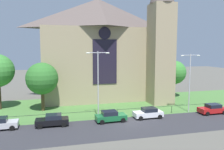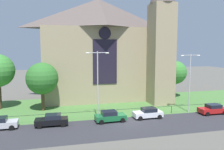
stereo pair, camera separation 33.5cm
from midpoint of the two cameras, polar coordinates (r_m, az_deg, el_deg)
The scene contains 14 objects.
ground at distance 41.26m, azimuth -0.39°, elevation -7.47°, with size 160.00×160.00×0.00m, color #56544C.
road_asphalt at distance 30.20m, azimuth 5.21°, elevation -12.70°, with size 120.00×8.00×0.01m, color #2D2D33.
grass_verge at distance 39.37m, azimuth 0.31°, elevation -8.14°, with size 120.00×20.00×0.01m, color #477538.
church_building at distance 46.25m, azimuth -2.56°, elevation 6.86°, with size 23.20×16.20×26.00m.
iron_railing at distance 33.74m, azimuth 1.06°, elevation -8.89°, with size 35.48×0.07×1.13m.
tree_right_far at distance 48.94m, azimuth 15.18°, elevation 0.61°, with size 4.88×4.88×7.62m.
tree_left_near at distance 38.17m, azimuth -17.41°, elevation -0.88°, with size 5.14×5.14×7.84m.
streetlamp_near at distance 32.05m, azimuth -3.82°, elevation -0.55°, with size 3.37×0.26×9.65m.
streetlamp_far at distance 37.58m, azimuth 18.73°, elevation -0.22°, with size 3.37×0.26×9.22m.
parked_car_silver at distance 32.03m, azimuth -26.65°, elevation -10.86°, with size 4.25×2.13×1.51m.
parked_car_black at distance 31.06m, azimuth -15.03°, elevation -10.92°, with size 4.24×2.09×1.51m.
parked_car_green at distance 31.72m, azimuth -0.68°, elevation -10.34°, with size 4.27×2.17×1.51m.
parked_car_white at distance 33.72m, azimuth 8.81°, elevation -9.39°, with size 4.22×2.06×1.51m.
parked_car_red at distance 38.70m, azimuth 23.67°, elevation -7.81°, with size 4.21×2.03×1.51m.
Camera 1 is at (-9.75, -28.86, 9.84)m, focal length 36.38 mm.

